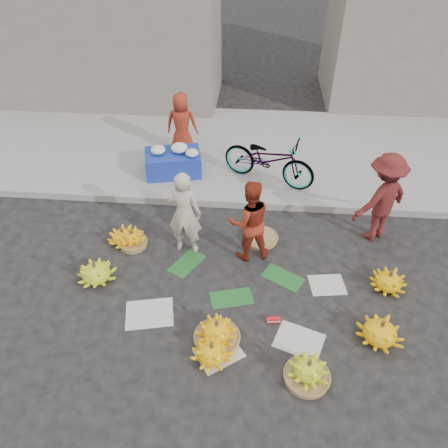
# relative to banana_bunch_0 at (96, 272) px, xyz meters

# --- Properties ---
(ground) EXTENTS (80.00, 80.00, 0.00)m
(ground) POSITION_rel_banana_bunch_0_xyz_m (2.28, -0.02, -0.17)
(ground) COLOR black
(ground) RESTS_ON ground
(curb) EXTENTS (40.00, 0.25, 0.15)m
(curb) POSITION_rel_banana_bunch_0_xyz_m (2.28, 2.18, -0.10)
(curb) COLOR gray
(curb) RESTS_ON ground
(sidewalk) EXTENTS (40.00, 4.00, 0.12)m
(sidewalk) POSITION_rel_banana_bunch_0_xyz_m (2.28, 4.28, -0.11)
(sidewalk) COLOR gray
(sidewalk) RESTS_ON ground
(building_left) EXTENTS (6.00, 3.00, 4.00)m
(building_left) POSITION_rel_banana_bunch_0_xyz_m (-1.72, 7.18, 1.83)
(building_left) COLOR gray
(building_left) RESTS_ON sidewalk
(building_right) EXTENTS (5.00, 3.00, 5.00)m
(building_right) POSITION_rel_banana_bunch_0_xyz_m (6.78, 7.68, 2.33)
(building_right) COLOR gray
(building_right) RESTS_ON sidewalk
(newspaper_scatter) EXTENTS (3.20, 1.80, 0.00)m
(newspaper_scatter) POSITION_rel_banana_bunch_0_xyz_m (2.28, -0.82, -0.17)
(newspaper_scatter) COLOR silver
(newspaper_scatter) RESTS_ON ground
(banana_leaves) EXTENTS (2.00, 1.00, 0.00)m
(banana_leaves) POSITION_rel_banana_bunch_0_xyz_m (2.18, 0.18, -0.17)
(banana_leaves) COLOR #1B5323
(banana_leaves) RESTS_ON ground
(banana_bunch_0) EXTENTS (0.82, 0.82, 0.39)m
(banana_bunch_0) POSITION_rel_banana_bunch_0_xyz_m (0.00, 0.00, 0.00)
(banana_bunch_0) COLOR #A3C31B
(banana_bunch_0) RESTS_ON ground
(banana_bunch_1) EXTENTS (0.62, 0.62, 0.35)m
(banana_bunch_1) POSITION_rel_banana_bunch_0_xyz_m (1.99, -1.30, -0.02)
(banana_bunch_1) COLOR yellow
(banana_bunch_1) RESTS_ON ground
(banana_bunch_2) EXTENTS (0.67, 0.67, 0.44)m
(banana_bunch_2) POSITION_rel_banana_bunch_0_xyz_m (2.03, -1.00, 0.02)
(banana_bunch_2) COLOR olive
(banana_bunch_2) RESTS_ON ground
(banana_bunch_3) EXTENTS (0.58, 0.58, 0.41)m
(banana_bunch_3) POSITION_rel_banana_bunch_0_xyz_m (3.25, -1.50, 0.00)
(banana_bunch_3) COLOR olive
(banana_bunch_3) RESTS_ON ground
(banana_bunch_4) EXTENTS (0.74, 0.74, 0.40)m
(banana_bunch_4) POSITION_rel_banana_bunch_0_xyz_m (4.29, -0.80, 0.01)
(banana_bunch_4) COLOR yellow
(banana_bunch_4) RESTS_ON ground
(banana_bunch_5) EXTENTS (0.64, 0.64, 0.36)m
(banana_bunch_5) POSITION_rel_banana_bunch_0_xyz_m (4.61, 0.21, -0.02)
(banana_bunch_5) COLOR yellow
(banana_bunch_5) RESTS_ON ground
(banana_bunch_6) EXTENTS (0.55, 0.55, 0.33)m
(banana_bunch_6) POSITION_rel_banana_bunch_0_xyz_m (0.19, 0.91, -0.03)
(banana_bunch_6) COLOR yellow
(banana_bunch_6) RESTS_ON ground
(banana_bunch_7) EXTENTS (0.47, 0.47, 0.36)m
(banana_bunch_7) POSITION_rel_banana_bunch_0_xyz_m (0.38, 0.85, -0.03)
(banana_bunch_7) COLOR olive
(banana_bunch_7) RESTS_ON ground
(basket_spare) EXTENTS (0.78, 0.78, 0.07)m
(basket_spare) POSITION_rel_banana_bunch_0_xyz_m (2.61, 1.19, -0.14)
(basket_spare) COLOR olive
(basket_spare) RESTS_ON ground
(incense_stack) EXTENTS (0.20, 0.09, 0.08)m
(incense_stack) POSITION_rel_banana_bunch_0_xyz_m (2.82, -0.62, -0.13)
(incense_stack) COLOR red
(incense_stack) RESTS_ON ground
(vendor_cream) EXTENTS (0.60, 0.42, 1.56)m
(vendor_cream) POSITION_rel_banana_bunch_0_xyz_m (1.33, 0.84, 0.61)
(vendor_cream) COLOR beige
(vendor_cream) RESTS_ON ground
(vendor_red) EXTENTS (0.84, 0.73, 1.47)m
(vendor_red) POSITION_rel_banana_bunch_0_xyz_m (2.39, 0.79, 0.56)
(vendor_red) COLOR #9F2F18
(vendor_red) RESTS_ON ground
(man_striped) EXTENTS (1.24, 1.11, 1.66)m
(man_striped) POSITION_rel_banana_bunch_0_xyz_m (4.60, 1.46, 0.66)
(man_striped) COLOR maroon
(man_striped) RESTS_ON ground
(flower_table) EXTENTS (1.26, 0.94, 0.66)m
(flower_table) POSITION_rel_banana_bunch_0_xyz_m (0.74, 3.06, 0.22)
(flower_table) COLOR #172C97
(flower_table) RESTS_ON sidewalk
(grey_bucket) EXTENTS (0.30, 0.30, 0.33)m
(grey_bucket) POSITION_rel_banana_bunch_0_xyz_m (0.34, 3.15, 0.12)
(grey_bucket) COLOR gray
(grey_bucket) RESTS_ON sidewalk
(flower_vendor) EXTENTS (0.69, 0.45, 1.40)m
(flower_vendor) POSITION_rel_banana_bunch_0_xyz_m (0.81, 3.89, 0.65)
(flower_vendor) COLOR #9F2F18
(flower_vendor) RESTS_ON sidewalk
(bicycle) EXTENTS (1.35, 2.04, 1.02)m
(bicycle) POSITION_rel_banana_bunch_0_xyz_m (2.71, 2.92, 0.46)
(bicycle) COLOR gray
(bicycle) RESTS_ON sidewalk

